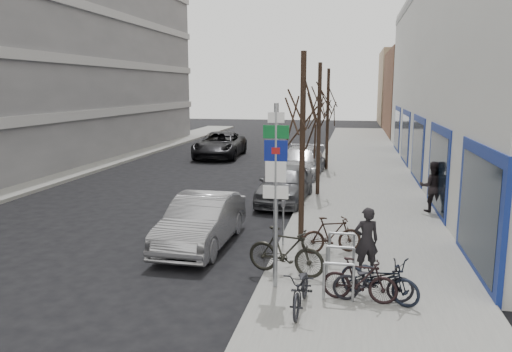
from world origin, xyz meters
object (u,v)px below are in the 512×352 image
at_px(bike_rack, 340,260).
at_px(parked_car_mid, 285,184).
at_px(bike_mid_curb, 379,275).
at_px(bike_mid_inner, 286,251).
at_px(bike_far_inner, 332,235).
at_px(tree_far, 328,95).
at_px(bike_near_left, 302,285).
at_px(bike_near_right, 360,280).
at_px(bike_far_curb, 373,278).
at_px(meter_mid, 303,182).
at_px(pedestrian_near, 366,241).
at_px(highway_sign_pole, 276,185).
at_px(parked_car_front, 201,221).
at_px(tree_near, 303,103).
at_px(meter_front, 283,218).
at_px(pedestrian_far, 432,186).
at_px(tree_mid, 320,98).
at_px(meter_back, 315,162).
at_px(lane_car, 220,145).

relative_size(bike_rack, parked_car_mid, 0.50).
relative_size(bike_mid_curb, bike_mid_inner, 0.92).
distance_m(bike_far_inner, parked_car_mid, 6.61).
bearing_deg(bike_far_inner, tree_far, -16.64).
bearing_deg(bike_near_left, bike_near_right, 30.44).
bearing_deg(bike_mid_inner, bike_far_curb, -105.98).
relative_size(meter_mid, pedestrian_near, 0.79).
xyz_separation_m(highway_sign_pole, parked_car_front, (-2.60, 2.89, -1.72)).
bearing_deg(bike_near_right, highway_sign_pole, 83.07).
relative_size(bike_far_inner, pedestrian_near, 1.04).
bearing_deg(tree_near, bike_far_inner, -46.13).
height_order(highway_sign_pole, bike_near_left, highway_sign_pole).
height_order(highway_sign_pole, tree_near, tree_near).
xyz_separation_m(meter_mid, bike_mid_inner, (0.38, -7.74, -0.18)).
xyz_separation_m(meter_front, pedestrian_far, (4.65, 4.82, 0.15)).
bearing_deg(bike_far_curb, bike_rack, 31.29).
relative_size(tree_mid, bike_far_curb, 3.32).
relative_size(meter_front, bike_mid_inner, 0.66).
xyz_separation_m(bike_near_left, parked_car_mid, (-1.70, 9.85, 0.12)).
bearing_deg(bike_near_right, pedestrian_far, -10.77).
distance_m(bike_rack, bike_mid_inner, 1.28).
distance_m(highway_sign_pole, pedestrian_near, 2.78).
relative_size(bike_rack, bike_near_right, 1.45).
height_order(bike_rack, bike_far_curb, bike_far_curb).
distance_m(tree_far, meter_back, 4.08).
relative_size(meter_front, parked_car_mid, 0.28).
bearing_deg(meter_mid, bike_far_inner, -77.08).
bearing_deg(tree_far, parked_car_front, -101.62).
bearing_deg(parked_car_mid, meter_front, -79.89).
relative_size(bike_near_left, bike_mid_curb, 0.93).
height_order(bike_mid_inner, lane_car, lane_car).
distance_m(highway_sign_pole, bike_mid_inner, 1.89).
xyz_separation_m(tree_far, pedestrian_far, (4.20, -8.68, -3.04)).
distance_m(tree_near, bike_mid_inner, 4.34).
xyz_separation_m(highway_sign_pole, parked_car_mid, (-1.00, 8.82, -1.69)).
distance_m(tree_mid, parked_car_mid, 3.74).
xyz_separation_m(tree_far, bike_near_left, (0.50, -17.54, -3.45)).
height_order(meter_mid, bike_mid_curb, meter_mid).
xyz_separation_m(highway_sign_pole, meter_back, (-0.25, 14.01, -1.54)).
bearing_deg(bike_far_inner, parked_car_mid, -1.73).
distance_m(tree_mid, bike_mid_inner, 9.84).
distance_m(meter_back, bike_mid_inner, 13.25).
distance_m(bike_rack, bike_near_right, 1.13).
xyz_separation_m(meter_front, pedestrian_near, (2.23, -1.78, 0.04)).
bearing_deg(tree_far, meter_front, -91.91).
bearing_deg(bike_rack, meter_front, 124.51).
distance_m(tree_near, parked_car_mid, 6.39).
distance_m(meter_front, pedestrian_near, 2.86).
relative_size(meter_front, pedestrian_near, 0.79).
bearing_deg(highway_sign_pole, pedestrian_far, 60.66).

